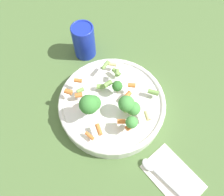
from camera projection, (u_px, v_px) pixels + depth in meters
The scene contains 6 objects.
ground_plane at pixel (112, 108), 0.64m from camera, with size 3.00×3.00×0.00m, color #4C6B38.
bowl at pixel (112, 104), 0.62m from camera, with size 0.30×0.30×0.05m.
pasta_salad at pixel (110, 103), 0.55m from camera, with size 0.22×0.23×0.09m.
cup at pixel (84, 41), 0.69m from camera, with size 0.07×0.07×0.11m.
napkin at pixel (173, 176), 0.55m from camera, with size 0.16×0.12×0.01m.
spoon at pixel (157, 173), 0.54m from camera, with size 0.15×0.06×0.01m.
Camera 1 is at (-0.24, 0.14, 0.58)m, focal length 35.00 mm.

